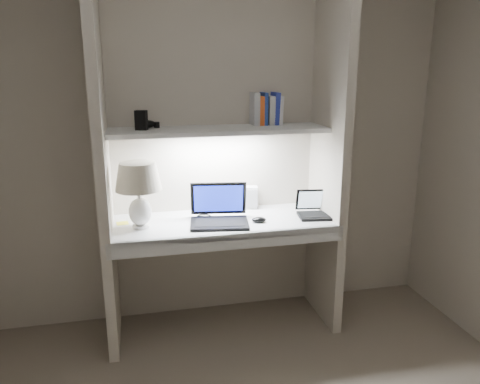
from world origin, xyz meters
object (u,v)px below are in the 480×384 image
object	(u,v)px
laptop_main	(219,214)
speaker	(249,197)
table_lamp	(138,184)
book_row	(266,109)
laptop_netbook	(317,210)

from	to	relation	value
laptop_main	speaker	xyz separation A→B (m)	(0.26, 0.25, 0.02)
speaker	laptop_main	bearing A→B (deg)	-124.20
table_lamp	book_row	xyz separation A→B (m)	(0.87, 0.24, 0.42)
laptop_main	speaker	world-z (taller)	laptop_main
table_lamp	book_row	size ratio (longest dim) A/B	1.93
laptop_netbook	table_lamp	bearing A→B (deg)	-172.39
speaker	book_row	xyz separation A→B (m)	(0.11, -0.02, 0.62)
laptop_main	book_row	xyz separation A→B (m)	(0.37, 0.23, 0.64)
table_lamp	laptop_main	world-z (taller)	table_lamp
laptop_main	book_row	size ratio (longest dim) A/B	1.90
table_lamp	laptop_main	xyz separation A→B (m)	(0.50, 0.00, -0.22)
table_lamp	book_row	world-z (taller)	book_row
speaker	book_row	distance (m)	0.63
table_lamp	laptop_main	bearing A→B (deg)	0.14
laptop_main	book_row	bearing A→B (deg)	40.60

